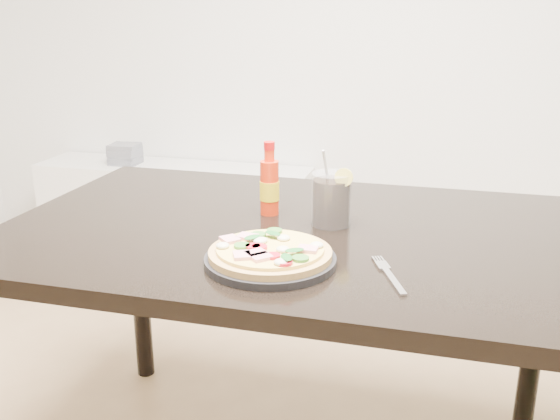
% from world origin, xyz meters
% --- Properties ---
extents(dining_table, '(1.40, 0.90, 0.75)m').
position_xyz_m(dining_table, '(0.18, 0.64, 0.67)').
color(dining_table, black).
rests_on(dining_table, ground).
extents(plate, '(0.27, 0.27, 0.02)m').
position_xyz_m(plate, '(0.19, 0.40, 0.76)').
color(plate, black).
rests_on(plate, dining_table).
extents(pizza, '(0.25, 0.25, 0.03)m').
position_xyz_m(pizza, '(0.19, 0.40, 0.78)').
color(pizza, tan).
rests_on(pizza, plate).
extents(hot_sauce_bottle, '(0.06, 0.06, 0.19)m').
position_xyz_m(hot_sauce_bottle, '(0.10, 0.72, 0.82)').
color(hot_sauce_bottle, red).
rests_on(hot_sauce_bottle, dining_table).
extents(cola_cup, '(0.10, 0.10, 0.19)m').
position_xyz_m(cola_cup, '(0.27, 0.68, 0.81)').
color(cola_cup, black).
rests_on(cola_cup, dining_table).
extents(fork, '(0.09, 0.18, 0.00)m').
position_xyz_m(fork, '(0.44, 0.41, 0.75)').
color(fork, silver).
rests_on(fork, dining_table).
extents(media_console, '(1.40, 0.34, 0.50)m').
position_xyz_m(media_console, '(-0.80, 2.07, 0.25)').
color(media_console, white).
rests_on(media_console, ground).
extents(cd_stack, '(0.14, 0.12, 0.10)m').
position_xyz_m(cd_stack, '(-1.05, 2.05, 0.55)').
color(cd_stack, slate).
rests_on(cd_stack, media_console).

